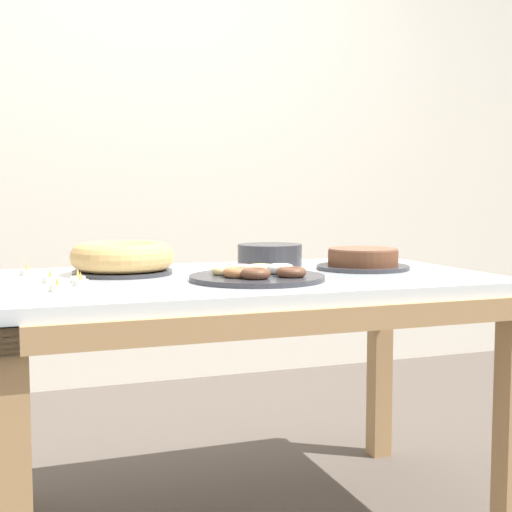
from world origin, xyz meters
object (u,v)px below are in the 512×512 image
at_px(plate_stack, 270,255).
at_px(tealight_right_edge, 78,279).
at_px(cake_chocolate_round, 363,260).
at_px(tealight_near_cakes, 50,279).
at_px(tealight_centre, 81,282).
at_px(cake_golden_bundt, 123,258).
at_px(tealight_near_front, 57,287).
at_px(pastry_platter, 257,275).
at_px(tealight_left_edge, 27,272).

relative_size(plate_stack, tealight_right_edge, 5.25).
height_order(cake_chocolate_round, tealight_near_cakes, cake_chocolate_round).
bearing_deg(plate_stack, tealight_centre, -153.79).
xyz_separation_m(cake_golden_bundt, tealight_near_front, (-0.21, -0.32, -0.04)).
xyz_separation_m(cake_golden_bundt, plate_stack, (0.49, 0.09, -0.01)).
height_order(tealight_near_cakes, tealight_near_front, same).
relative_size(tealight_right_edge, tealight_centre, 1.00).
height_order(pastry_platter, tealight_centre, pastry_platter).
relative_size(tealight_near_cakes, tealight_left_edge, 1.00).
relative_size(cake_chocolate_round, tealight_left_edge, 7.20).
distance_m(cake_chocolate_round, tealight_near_front, 0.96).
relative_size(cake_golden_bundt, tealight_right_edge, 7.50).
bearing_deg(cake_chocolate_round, plate_stack, 139.30).
bearing_deg(tealight_near_cakes, tealight_left_edge, 104.20).
relative_size(tealight_near_cakes, tealight_near_front, 1.00).
bearing_deg(cake_chocolate_round, tealight_near_front, -167.62).
bearing_deg(tealight_centre, pastry_platter, -5.65).
height_order(cake_chocolate_round, plate_stack, plate_stack).
relative_size(cake_chocolate_round, cake_golden_bundt, 0.96).
xyz_separation_m(pastry_platter, tealight_near_front, (-0.53, -0.05, -0.00)).
relative_size(tealight_left_edge, tealight_centre, 1.00).
relative_size(pastry_platter, tealight_near_cakes, 9.22).
bearing_deg(cake_golden_bundt, tealight_centre, -122.67).
bearing_deg(tealight_centre, tealight_near_front, -124.85).
bearing_deg(cake_chocolate_round, pastry_platter, -158.74).
bearing_deg(tealight_left_edge, plate_stack, 1.53).
relative_size(tealight_near_cakes, tealight_right_edge, 1.00).
distance_m(cake_chocolate_round, cake_golden_bundt, 0.74).
height_order(tealight_left_edge, tealight_centre, same).
bearing_deg(tealight_right_edge, cake_golden_bundt, 46.96).
height_order(cake_chocolate_round, tealight_right_edge, cake_chocolate_round).
height_order(cake_golden_bundt, plate_stack, cake_golden_bundt).
relative_size(cake_chocolate_round, tealight_centre, 7.20).
xyz_separation_m(tealight_centre, tealight_near_front, (-0.06, -0.09, 0.00)).
bearing_deg(plate_stack, tealight_near_front, -149.94).
height_order(cake_golden_bundt, tealight_centre, cake_golden_bundt).
relative_size(pastry_platter, tealight_left_edge, 9.22).
bearing_deg(pastry_platter, tealight_near_front, -174.96).
distance_m(tealight_left_edge, tealight_centre, 0.32).
xyz_separation_m(tealight_left_edge, tealight_near_front, (0.06, -0.39, 0.00)).
distance_m(tealight_left_edge, tealight_near_front, 0.39).
distance_m(cake_chocolate_round, tealight_right_edge, 0.87).
bearing_deg(tealight_left_edge, tealight_near_cakes, -75.80).
height_order(pastry_platter, tealight_near_front, pastry_platter).
bearing_deg(plate_stack, tealight_left_edge, -178.47).
xyz_separation_m(tealight_right_edge, tealight_near_front, (-0.07, -0.16, 0.00)).
xyz_separation_m(plate_stack, tealight_near_cakes, (-0.71, -0.22, -0.02)).
bearing_deg(pastry_platter, plate_stack, 64.11).
height_order(tealight_left_edge, tealight_right_edge, same).
bearing_deg(tealight_near_cakes, plate_stack, 17.47).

